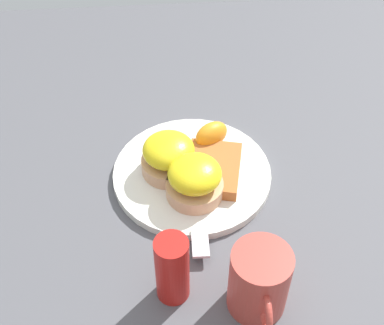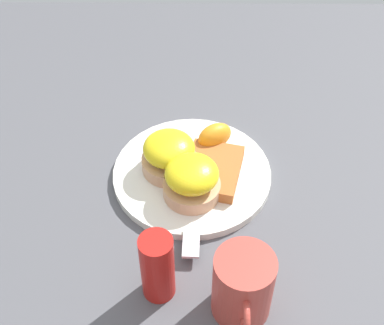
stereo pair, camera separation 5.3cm
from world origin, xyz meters
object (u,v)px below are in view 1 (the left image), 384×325
(sandwich_benedict_left, at_px, (169,156))
(sandwich_benedict_right, at_px, (194,180))
(orange_wedge, at_px, (211,135))
(cup, at_px, (259,282))
(fork, at_px, (200,202))
(condiment_bottle, at_px, (172,269))
(hashbrown_patty, at_px, (213,169))

(sandwich_benedict_left, xyz_separation_m, sandwich_benedict_right, (0.05, 0.04, 0.00))
(sandwich_benedict_left, distance_m, orange_wedge, 0.09)
(orange_wedge, bearing_deg, cup, 5.62)
(fork, xyz_separation_m, condiment_bottle, (0.14, -0.05, 0.04))
(hashbrown_patty, bearing_deg, orange_wedge, 176.35)
(hashbrown_patty, distance_m, fork, 0.07)
(hashbrown_patty, height_order, cup, cup)
(sandwich_benedict_left, relative_size, orange_wedge, 1.46)
(sandwich_benedict_left, height_order, sandwich_benedict_right, same)
(hashbrown_patty, relative_size, condiment_bottle, 0.99)
(hashbrown_patty, distance_m, orange_wedge, 0.07)
(hashbrown_patty, xyz_separation_m, orange_wedge, (-0.07, 0.00, 0.01))
(hashbrown_patty, relative_size, cup, 0.99)
(hashbrown_patty, bearing_deg, sandwich_benedict_right, -39.47)
(condiment_bottle, bearing_deg, sandwich_benedict_right, 165.37)
(fork, distance_m, cup, 0.18)
(hashbrown_patty, distance_m, condiment_bottle, 0.22)
(fork, height_order, condiment_bottle, condiment_bottle)
(orange_wedge, distance_m, condiment_bottle, 0.28)
(sandwich_benedict_right, xyz_separation_m, orange_wedge, (-0.11, 0.04, -0.01))
(condiment_bottle, bearing_deg, fork, 160.48)
(sandwich_benedict_left, bearing_deg, cup, 23.07)
(sandwich_benedict_right, bearing_deg, orange_wedge, 160.45)
(cup, bearing_deg, fork, -160.56)
(sandwich_benedict_left, distance_m, sandwich_benedict_right, 0.06)
(orange_wedge, relative_size, fork, 0.26)
(fork, relative_size, cup, 2.11)
(sandwich_benedict_left, relative_size, fork, 0.38)
(sandwich_benedict_left, height_order, orange_wedge, sandwich_benedict_left)
(sandwich_benedict_left, bearing_deg, hashbrown_patty, 79.50)
(fork, relative_size, condiment_bottle, 2.09)
(cup, bearing_deg, hashbrown_patty, -171.73)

